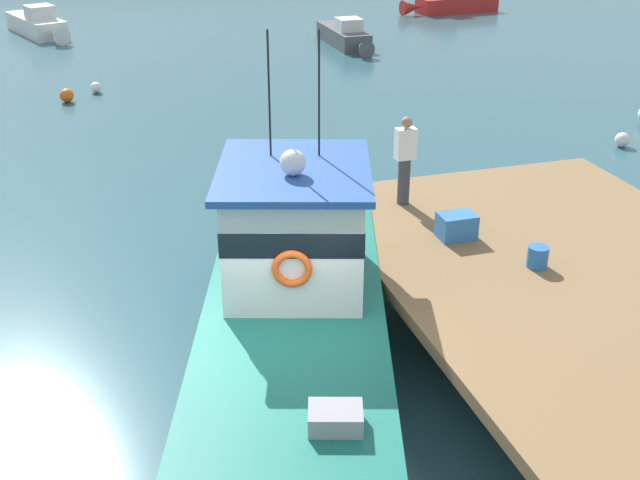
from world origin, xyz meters
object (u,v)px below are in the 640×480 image
object	(u,v)px
mooring_buoy_outer	(96,87)
main_fishing_boat	(294,314)
moored_boat_far_left	(39,25)
mooring_buoy_inshore	(622,140)
crate_stack_near_edge	(456,226)
deckhand_further_back	(405,159)
moored_boat_off_the_point	(451,3)
mooring_buoy_spare_mooring	(67,95)
moored_boat_mid_harbor	(346,36)
bait_bucket	(538,257)

from	to	relation	value
mooring_buoy_outer	main_fishing_boat	bearing A→B (deg)	-83.24
main_fishing_boat	moored_boat_far_left	distance (m)	28.00
main_fishing_boat	mooring_buoy_inshore	xyz separation A→B (m)	(11.04, 7.44, -0.81)
crate_stack_near_edge	deckhand_further_back	distance (m)	1.77
moored_boat_far_left	moored_boat_off_the_point	xyz separation A→B (m)	(19.63, 0.06, -0.01)
deckhand_further_back	mooring_buoy_spare_mooring	world-z (taller)	deckhand_further_back
moored_boat_far_left	mooring_buoy_outer	world-z (taller)	moored_boat_far_left
deckhand_further_back	moored_boat_mid_harbor	world-z (taller)	deckhand_further_back
moored_boat_off_the_point	mooring_buoy_spare_mooring	size ratio (longest dim) A/B	11.89
moored_boat_far_left	bait_bucket	bearing A→B (deg)	-74.35
crate_stack_near_edge	bait_bucket	size ratio (longest dim) A/B	1.76
crate_stack_near_edge	mooring_buoy_outer	bearing A→B (deg)	108.08
main_fishing_boat	moored_boat_off_the_point	bearing A→B (deg)	60.48
bait_bucket	moored_boat_far_left	distance (m)	28.83
crate_stack_near_edge	moored_boat_mid_harbor	xyz separation A→B (m)	(5.01, 20.43, -1.01)
moored_boat_off_the_point	mooring_buoy_spare_mooring	xyz separation A→B (m)	(-18.69, -11.52, -0.23)
main_fishing_boat	moored_boat_far_left	world-z (taller)	main_fishing_boat
deckhand_further_back	moored_boat_mid_harbor	size ratio (longest dim) A/B	0.35
mooring_buoy_spare_mooring	moored_boat_off_the_point	bearing A→B (deg)	31.64
mooring_buoy_inshore	deckhand_further_back	bearing A→B (deg)	-151.05
deckhand_further_back	moored_boat_off_the_point	distance (m)	28.04
main_fishing_boat	moored_boat_far_left	bearing A→B (deg)	98.02
bait_bucket	moored_boat_far_left	world-z (taller)	bait_bucket
moored_boat_far_left	mooring_buoy_spare_mooring	size ratio (longest dim) A/B	12.03
deckhand_further_back	moored_boat_far_left	size ratio (longest dim) A/B	0.31
crate_stack_near_edge	bait_bucket	xyz separation A→B (m)	(0.73, -1.33, -0.04)
main_fishing_boat	mooring_buoy_outer	size ratio (longest dim) A/B	28.20
mooring_buoy_inshore	mooring_buoy_outer	bearing A→B (deg)	143.38
moored_boat_far_left	mooring_buoy_outer	size ratio (longest dim) A/B	14.90
main_fishing_boat	moored_boat_off_the_point	world-z (taller)	main_fishing_boat
moored_boat_off_the_point	mooring_buoy_spare_mooring	world-z (taller)	moored_boat_off_the_point
crate_stack_near_edge	mooring_buoy_spare_mooring	world-z (taller)	crate_stack_near_edge
deckhand_further_back	bait_bucket	bearing A→B (deg)	-71.09
moored_boat_mid_harbor	mooring_buoy_inshore	world-z (taller)	moored_boat_mid_harbor
moored_boat_mid_harbor	mooring_buoy_inshore	bearing A→B (deg)	-78.56
crate_stack_near_edge	moored_boat_far_left	size ratio (longest dim) A/B	0.11
moored_boat_mid_harbor	mooring_buoy_outer	xyz separation A→B (m)	(-10.19, -4.57, -0.23)
crate_stack_near_edge	mooring_buoy_spare_mooring	size ratio (longest dim) A/B	1.38
bait_bucket	main_fishing_boat	bearing A→B (deg)	179.58
moored_boat_far_left	moored_boat_off_the_point	size ratio (longest dim) A/B	1.01
main_fishing_boat	moored_boat_off_the_point	xyz separation A→B (m)	(15.73, 27.78, -0.56)
mooring_buoy_spare_mooring	mooring_buoy_inshore	size ratio (longest dim) A/B	1.13
bait_bucket	deckhand_further_back	size ratio (longest dim) A/B	0.21
main_fishing_boat	crate_stack_near_edge	world-z (taller)	main_fishing_boat
deckhand_further_back	mooring_buoy_spare_mooring	size ratio (longest dim) A/B	3.75
main_fishing_boat	crate_stack_near_edge	xyz separation A→B (m)	(3.14, 1.30, 0.40)
moored_boat_off_the_point	mooring_buoy_outer	xyz separation A→B (m)	(-17.76, -10.62, -0.27)
crate_stack_near_edge	moored_boat_mid_harbor	size ratio (longest dim) A/B	0.13
bait_bucket	moored_boat_mid_harbor	xyz separation A→B (m)	(4.28, 21.76, -0.97)
bait_bucket	deckhand_further_back	distance (m)	3.19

